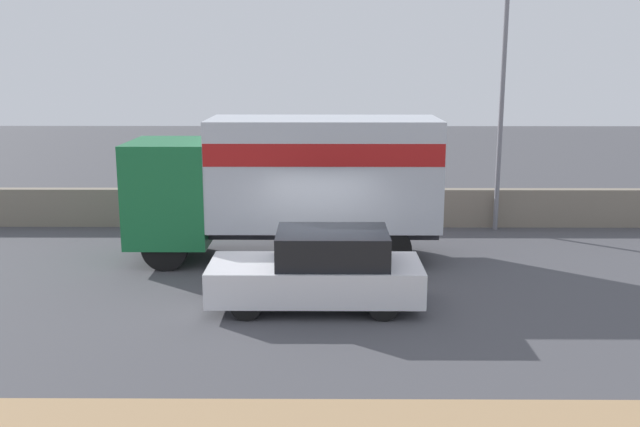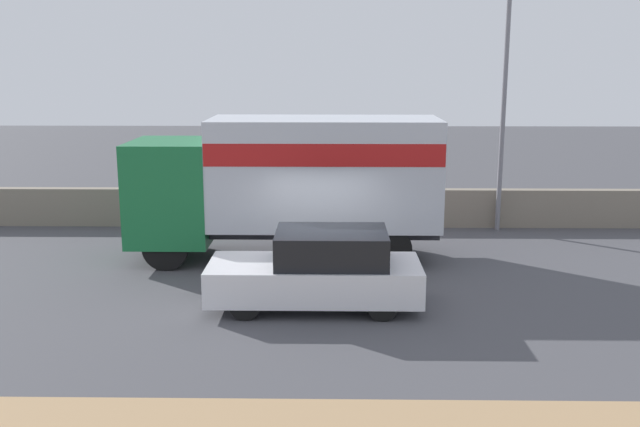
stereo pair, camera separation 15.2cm
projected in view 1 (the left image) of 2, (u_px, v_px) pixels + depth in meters
ground_plane at (320, 295)px, 15.26m from camera, size 80.00×80.00×0.00m
stone_wall_backdrop at (321, 208)px, 21.49m from camera, size 60.00×0.35×1.14m
street_lamp at (502, 88)px, 20.30m from camera, size 0.56×0.28×7.20m
box_truck at (291, 177)px, 17.61m from camera, size 7.58×2.42×3.54m
car_hatchback at (320, 270)px, 14.38m from camera, size 4.28×1.76×1.59m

